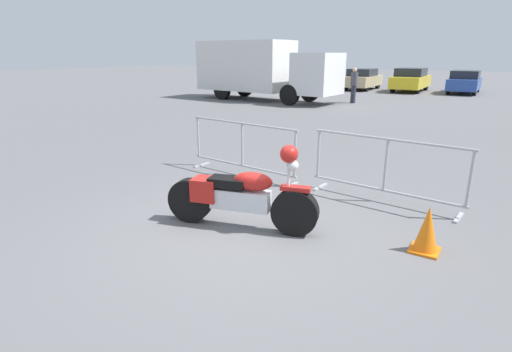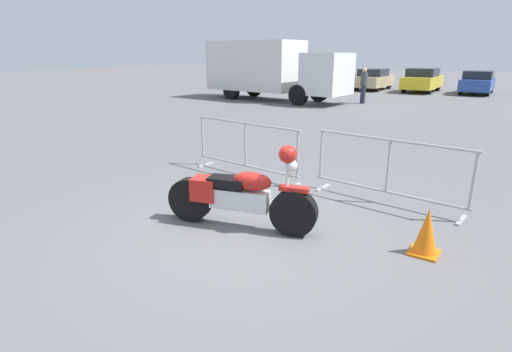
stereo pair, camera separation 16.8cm
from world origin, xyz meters
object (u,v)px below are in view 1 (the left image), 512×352
crowd_barrier_near (242,148)px  parked_car_tan (362,79)px  parked_car_yellow (411,80)px  parked_car_blue (465,82)px  crowd_barrier_far (385,169)px  box_truck (259,68)px  parked_car_red (324,77)px  traffic_cone (427,230)px  pedestrian (354,84)px  motorcycle (240,196)px

crowd_barrier_near → parked_car_tan: parked_car_tan is taller
parked_car_yellow → parked_car_blue: 3.11m
crowd_barrier_far → box_truck: size_ratio=0.33×
box_truck → parked_car_red: (-0.56, 9.85, -0.94)m
parked_car_yellow → traffic_cone: bearing=-168.1°
parked_car_tan → parked_car_blue: bearing=-84.6°
parked_car_tan → parked_car_blue: (6.15, 0.67, -0.01)m
parked_car_blue → box_truck: bearing=137.8°
box_truck → pedestrian: (4.64, 1.32, -0.72)m
crowd_barrier_far → pedestrian: 14.05m
crowd_barrier_near → traffic_cone: (3.73, -1.46, -0.27)m
motorcycle → parked_car_tan: bearing=89.1°
parked_car_yellow → parked_car_blue: bearing=-82.6°
crowd_barrier_far → parked_car_blue: parked_car_blue is taller
parked_car_tan → parked_car_yellow: 3.08m
parked_car_blue → crowd_barrier_far: bearing=-177.9°
crowd_barrier_far → parked_car_tan: 22.13m
motorcycle → parked_car_red: parked_car_red is taller
motorcycle → parked_car_tan: 23.73m
parked_car_yellow → parked_car_blue: size_ratio=1.07×
parked_car_red → traffic_cone: size_ratio=6.90×
motorcycle → parked_car_blue: 23.67m
crowd_barrier_near → parked_car_yellow: size_ratio=0.59×
crowd_barrier_far → box_truck: (-9.76, 11.76, 1.08)m
motorcycle → pedestrian: pedestrian is taller
crowd_barrier_near → traffic_cone: crowd_barrier_near is taller
parked_car_blue → parked_car_red: bearing=89.0°
motorcycle → parked_car_yellow: 23.39m
parked_car_yellow → parked_car_blue: (3.07, 0.44, -0.05)m
parked_car_tan → parked_car_yellow: bearing=-86.6°
parked_car_red → traffic_cone: (11.25, -23.07, -0.41)m
crowd_barrier_near → parked_car_tan: size_ratio=0.62×
crowd_barrier_near → parked_car_blue: parked_car_blue is taller
parked_car_blue → traffic_cone: parked_car_blue is taller
motorcycle → box_truck: size_ratio=0.27×
motorcycle → parked_car_blue: (0.30, 23.66, 0.22)m
parked_car_yellow → pedestrian: 8.11m
box_truck → parked_car_blue: size_ratio=1.94×
crowd_barrier_near → pedestrian: size_ratio=1.51×
crowd_barrier_far → parked_car_blue: size_ratio=0.63×
crowd_barrier_far → parked_car_yellow: parked_car_yellow is taller
box_truck → pedestrian: 4.87m
motorcycle → crowd_barrier_far: size_ratio=0.84×
crowd_barrier_far → parked_car_red: size_ratio=0.63×
motorcycle → parked_car_tan: parked_car_tan is taller
parked_car_blue → traffic_cone: bearing=-175.8°
motorcycle → traffic_cone: bearing=0.0°
parked_car_red → box_truck: bearing=-177.6°
crowd_barrier_far → pedestrian: size_ratio=1.51×
parked_car_tan → crowd_barrier_near: bearing=-168.8°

